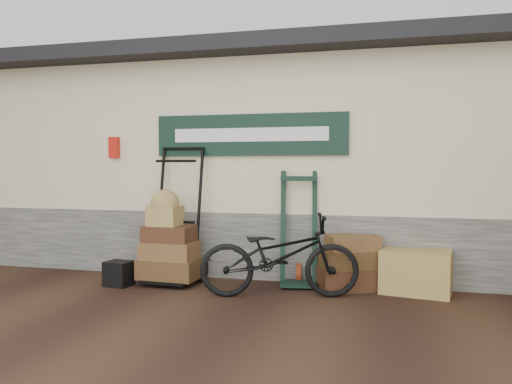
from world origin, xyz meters
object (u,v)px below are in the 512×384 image
at_px(green_barrow, 299,228).
at_px(suitcase_stack, 350,262).
at_px(bicycle, 279,251).
at_px(black_trunk, 119,274).
at_px(porter_trolley, 176,213).
at_px(wicker_hamper, 416,272).

bearing_deg(green_barrow, suitcase_stack, -12.09).
xyz_separation_m(green_barrow, bicycle, (-0.13, -0.64, -0.19)).
relative_size(black_trunk, bicycle, 0.17).
distance_m(porter_trolley, wicker_hamper, 3.13).
height_order(black_trunk, bicycle, bicycle).
bearing_deg(suitcase_stack, green_barrow, 176.09).
relative_size(porter_trolley, green_barrow, 1.25).
relative_size(green_barrow, black_trunk, 4.64).
xyz_separation_m(wicker_hamper, bicycle, (-1.57, -0.57, 0.28)).
bearing_deg(wicker_hamper, green_barrow, 177.36).
bearing_deg(black_trunk, porter_trolley, 34.79).
bearing_deg(suitcase_stack, porter_trolley, -176.65).
height_order(porter_trolley, suitcase_stack, porter_trolley).
bearing_deg(bicycle, green_barrow, -24.64).
height_order(green_barrow, suitcase_stack, green_barrow).
bearing_deg(green_barrow, porter_trolley, 178.09).
bearing_deg(porter_trolley, bicycle, -14.67).
bearing_deg(wicker_hamper, porter_trolley, -177.92).
bearing_deg(bicycle, suitcase_stack, -66.12).
xyz_separation_m(porter_trolley, green_barrow, (1.62, 0.18, -0.18)).
xyz_separation_m(suitcase_stack, bicycle, (-0.78, -0.59, 0.20)).
bearing_deg(suitcase_stack, wicker_hamper, -1.59).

